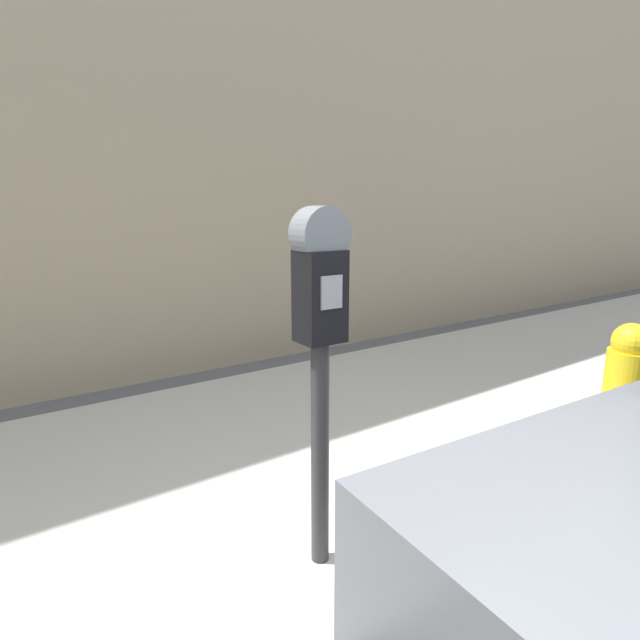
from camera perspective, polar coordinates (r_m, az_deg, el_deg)
The scene contains 3 objects.
sidewalk at distance 3.13m, azimuth -11.95°, elevation -16.97°, with size 24.00×2.80×0.14m.
parking_meter at distance 1.92m, azimuth 0.01°, elevation -1.05°, with size 0.21×0.15×1.48m.
fire_hydrant at distance 3.84m, azimuth 31.61°, elevation -5.84°, with size 0.27×0.27×0.75m.
Camera 1 is at (-0.99, -0.35, 1.60)m, focal length 28.00 mm.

